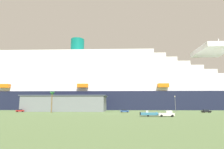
# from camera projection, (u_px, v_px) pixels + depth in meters

# --- Properties ---
(ground_plane) EXTENTS (600.00, 600.00, 0.00)m
(ground_plane) POSITION_uv_depth(u_px,v_px,m) (111.00, 111.00, 120.70)
(ground_plane) COLOR #567042
(cruise_ship) EXTENTS (304.21, 51.26, 67.16)m
(cruise_ship) POSITION_uv_depth(u_px,v_px,m) (119.00, 87.00, 156.91)
(cruise_ship) COLOR #191E38
(cruise_ship) RESTS_ON ground_plane
(terminal_building) EXTENTS (53.54, 26.36, 9.91)m
(terminal_building) POSITION_uv_depth(u_px,v_px,m) (66.00, 103.00, 119.95)
(terminal_building) COLOR slate
(terminal_building) RESTS_ON ground_plane
(pickup_truck) EXTENTS (5.85, 3.00, 2.20)m
(pickup_truck) POSITION_uv_depth(u_px,v_px,m) (167.00, 114.00, 67.74)
(pickup_truck) COLOR white
(pickup_truck) RESTS_ON ground_plane
(small_boat_on_trailer) EXTENTS (7.99, 2.83, 2.15)m
(small_boat_on_trailer) POSITION_uv_depth(u_px,v_px,m) (150.00, 114.00, 68.48)
(small_boat_on_trailer) COLOR #595960
(small_boat_on_trailer) RESTS_ON ground_plane
(palm_tree) EXTENTS (2.85, 2.66, 11.27)m
(palm_tree) POSITION_uv_depth(u_px,v_px,m) (52.00, 96.00, 100.24)
(palm_tree) COLOR brown
(palm_tree) RESTS_ON ground_plane
(street_lamp) EXTENTS (0.56, 0.56, 8.47)m
(street_lamp) POSITION_uv_depth(u_px,v_px,m) (175.00, 102.00, 90.45)
(street_lamp) COLOR slate
(street_lamp) RESTS_ON ground_plane
(parked_car_blue_suv) EXTENTS (4.84, 2.62, 1.58)m
(parked_car_blue_suv) POSITION_uv_depth(u_px,v_px,m) (125.00, 111.00, 102.04)
(parked_car_blue_suv) COLOR #264C99
(parked_car_blue_suv) RESTS_ON ground_plane
(parked_car_black_coupe) EXTENTS (4.88, 2.50, 1.58)m
(parked_car_black_coupe) POSITION_uv_depth(u_px,v_px,m) (206.00, 111.00, 99.86)
(parked_car_black_coupe) COLOR black
(parked_car_black_coupe) RESTS_ON ground_plane
(parked_car_red_hatchback) EXTENTS (4.54, 2.78, 1.58)m
(parked_car_red_hatchback) POSITION_uv_depth(u_px,v_px,m) (20.00, 111.00, 107.53)
(parked_car_red_hatchback) COLOR red
(parked_car_red_hatchback) RESTS_ON ground_plane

